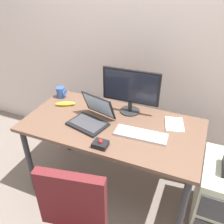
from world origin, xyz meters
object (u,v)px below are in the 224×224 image
object	(u,v)px
coffee_mug	(61,92)
keyboard	(141,135)
file_cabinet	(224,198)
laptop	(92,117)
trackball_mouse	(100,144)
banana	(65,104)
monitor_main	(131,89)
paper_notepad	(174,124)

from	to	relation	value
coffee_mug	keyboard	bearing A→B (deg)	-18.21
keyboard	file_cabinet	bearing A→B (deg)	3.62
laptop	trackball_mouse	bearing A→B (deg)	-52.26
laptop	trackball_mouse	world-z (taller)	laptop
trackball_mouse	banana	distance (m)	0.69
keyboard	banana	distance (m)	0.82
monitor_main	trackball_mouse	size ratio (longest dim) A/B	4.61
file_cabinet	monitor_main	xyz separation A→B (m)	(-0.91, 0.26, 0.67)
laptop	coffee_mug	bearing A→B (deg)	149.90
file_cabinet	banana	distance (m)	1.58
laptop	coffee_mug	xyz separation A→B (m)	(-0.48, 0.28, 0.00)
keyboard	paper_notepad	size ratio (longest dim) A/B	2.00
monitor_main	banana	bearing A→B (deg)	-167.39
file_cabinet	paper_notepad	bearing A→B (deg)	157.19
paper_notepad	banana	distance (m)	1.02
trackball_mouse	paper_notepad	distance (m)	0.67
monitor_main	keyboard	size ratio (longest dim) A/B	1.22
file_cabinet	paper_notepad	xyz separation A→B (m)	(-0.49, 0.21, 0.45)
monitor_main	paper_notepad	distance (m)	0.47
file_cabinet	trackball_mouse	bearing A→B (deg)	-163.46
laptop	paper_notepad	distance (m)	0.70
keyboard	paper_notepad	xyz separation A→B (m)	(0.22, 0.25, -0.01)
keyboard	banana	world-z (taller)	banana
trackball_mouse	banana	size ratio (longest dim) A/B	0.58
monitor_main	coffee_mug	distance (m)	0.75
file_cabinet	trackball_mouse	world-z (taller)	trackball_mouse
file_cabinet	monitor_main	distance (m)	1.16
file_cabinet	keyboard	size ratio (longest dim) A/B	1.48
file_cabinet	trackball_mouse	xyz separation A→B (m)	(-0.95, -0.28, 0.47)
paper_notepad	trackball_mouse	bearing A→B (deg)	-132.90
file_cabinet	keyboard	distance (m)	0.85
file_cabinet	coffee_mug	world-z (taller)	coffee_mug
keyboard	trackball_mouse	size ratio (longest dim) A/B	3.78
coffee_mug	laptop	bearing A→B (deg)	-30.10
trackball_mouse	file_cabinet	bearing A→B (deg)	16.54
file_cabinet	banana	world-z (taller)	banana
file_cabinet	monitor_main	world-z (taller)	monitor_main
file_cabinet	monitor_main	size ratio (longest dim) A/B	1.22
monitor_main	banana	size ratio (longest dim) A/B	2.67
paper_notepad	file_cabinet	bearing A→B (deg)	-22.81
trackball_mouse	coffee_mug	bearing A→B (deg)	141.72
laptop	keyboard	bearing A→B (deg)	-3.09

